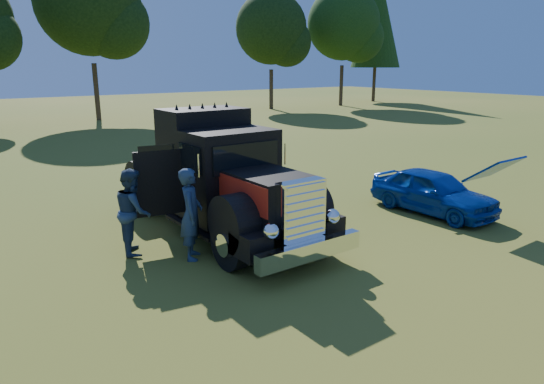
% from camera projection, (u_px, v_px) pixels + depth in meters
% --- Properties ---
extents(ground, '(120.00, 120.00, 0.00)m').
position_uv_depth(ground, '(340.00, 256.00, 10.63)').
color(ground, '#415719').
rests_on(ground, ground).
extents(diamond_t_truck, '(3.37, 7.16, 3.00)m').
position_uv_depth(diamond_t_truck, '(222.00, 182.00, 11.83)').
color(diamond_t_truck, black).
rests_on(diamond_t_truck, ground).
extents(hotrod_coupe, '(1.49, 3.99, 1.89)m').
position_uv_depth(hotrod_coupe, '(434.00, 191.00, 13.56)').
color(hotrod_coupe, '#070898').
rests_on(hotrod_coupe, ground).
extents(spectator_near, '(0.79, 0.87, 1.99)m').
position_uv_depth(spectator_near, '(191.00, 214.00, 10.27)').
color(spectator_near, '#1E2A47').
rests_on(spectator_near, ground).
extents(spectator_far, '(0.97, 1.10, 1.90)m').
position_uv_depth(spectator_far, '(133.00, 211.00, 10.62)').
color(spectator_far, '#1F2949').
rests_on(spectator_far, ground).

